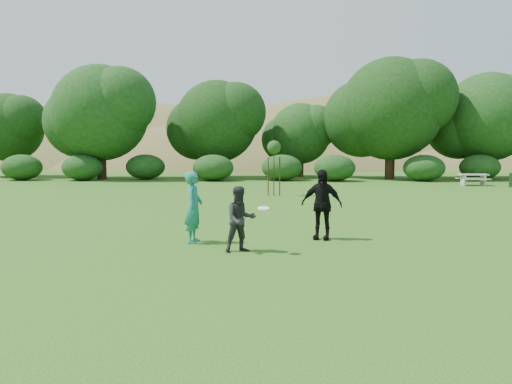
# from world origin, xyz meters

# --- Properties ---
(ground) EXTENTS (120.00, 120.00, 0.00)m
(ground) POSITION_xyz_m (0.00, 0.00, 0.00)
(ground) COLOR #19470C
(ground) RESTS_ON ground
(player_teal) EXTENTS (0.49, 0.71, 1.85)m
(player_teal) POSITION_xyz_m (-1.53, 0.44, 0.92)
(player_teal) COLOR #1B7A6C
(player_teal) RESTS_ON ground
(player_grey) EXTENTS (0.91, 0.81, 1.55)m
(player_grey) POSITION_xyz_m (-0.26, -0.68, 0.78)
(player_grey) COLOR #27272A
(player_grey) RESTS_ON ground
(player_black) EXTENTS (1.19, 0.77, 1.88)m
(player_black) POSITION_xyz_m (1.81, 1.02, 0.94)
(player_black) COLOR black
(player_black) RESTS_ON ground
(frisbee) EXTENTS (0.27, 0.27, 0.08)m
(frisbee) POSITION_xyz_m (0.28, -0.90, 1.06)
(frisbee) COLOR white
(frisbee) RESTS_ON ground
(sapling) EXTENTS (0.70, 0.70, 2.85)m
(sapling) POSITION_xyz_m (0.62, 13.49, 2.42)
(sapling) COLOR #372015
(sapling) RESTS_ON ground
(picnic_table) EXTENTS (1.80, 1.48, 0.76)m
(picnic_table) POSITION_xyz_m (13.82, 20.95, 0.52)
(picnic_table) COLOR #B4B0A6
(picnic_table) RESTS_ON ground
(hillside) EXTENTS (150.00, 72.00, 52.00)m
(hillside) POSITION_xyz_m (-0.56, 68.45, -11.97)
(hillside) COLOR olive
(hillside) RESTS_ON ground
(tree_row) EXTENTS (53.92, 10.38, 9.62)m
(tree_row) POSITION_xyz_m (3.23, 28.68, 4.87)
(tree_row) COLOR #3A2616
(tree_row) RESTS_ON ground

